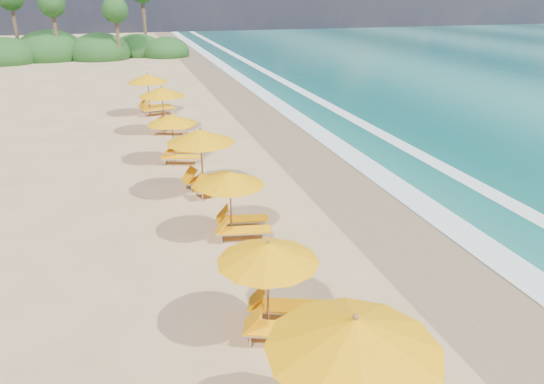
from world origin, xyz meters
name	(u,v)px	position (x,y,z in m)	size (l,w,h in m)	color
ground	(272,227)	(0.00, 0.00, 0.00)	(160.00, 160.00, 0.00)	tan
wet_sand	(387,213)	(4.00, 0.00, 0.01)	(4.00, 160.00, 0.01)	#8D7654
surf_foam	(457,203)	(6.70, 0.00, 0.03)	(4.00, 160.00, 0.01)	white
station_2	(365,380)	(-1.01, -8.43, 1.50)	(3.40, 3.32, 2.68)	olive
station_3	(276,281)	(-1.36, -4.98, 1.23)	(2.82, 2.77, 2.20)	olive
station_4	(236,199)	(-1.16, -0.16, 1.17)	(2.49, 2.38, 2.08)	olive
station_5	(207,156)	(-1.42, 3.52, 1.38)	(3.09, 3.00, 2.47)	olive
station_6	(177,135)	(-2.04, 7.48, 1.20)	(2.70, 2.63, 2.13)	olive
station_7	(167,107)	(-2.00, 12.46, 1.36)	(3.15, 3.11, 2.43)	olive
station_8	(152,91)	(-2.44, 16.97, 1.37)	(2.88, 2.73, 2.44)	olive
treeline	(61,50)	(-9.94, 45.51, 1.00)	(25.80, 8.80, 9.74)	#163D14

